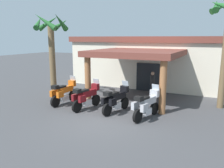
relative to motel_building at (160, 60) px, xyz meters
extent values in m
plane|color=#424244|center=(-0.01, -10.43, -2.06)|extent=(80.00, 80.00, 0.00)
cube|color=silver|center=(0.00, 0.17, -0.26)|extent=(13.81, 6.93, 3.60)
cube|color=#1E2328|center=(-0.01, -3.33, -1.01)|extent=(1.80, 0.11, 2.10)
cube|color=brown|center=(-0.02, -5.85, 0.95)|extent=(5.41, 5.19, 0.35)
cylinder|color=#9E663D|center=(-2.33, -8.03, -0.64)|extent=(0.37, 0.37, 2.83)
cylinder|color=#9E663D|center=(2.26, -8.05, -0.64)|extent=(0.37, 0.37, 2.83)
cube|color=brown|center=(0.00, 0.17, 1.76)|extent=(14.21, 7.33, 0.44)
cylinder|color=black|center=(-3.45, -8.10, -1.73)|extent=(0.18, 0.67, 0.66)
cylinder|color=black|center=(-3.55, -9.64, -1.73)|extent=(0.18, 0.67, 0.66)
cube|color=silver|center=(-3.50, -8.89, -1.69)|extent=(0.36, 0.58, 0.32)
cube|color=orange|center=(-3.49, -8.75, -1.18)|extent=(0.37, 1.17, 0.34)
cube|color=black|center=(-3.51, -9.09, -0.96)|extent=(0.32, 0.62, 0.10)
cube|color=orange|center=(-3.45, -8.12, -0.91)|extent=(0.45, 0.27, 0.36)
cube|color=#B2BCC6|center=(-3.44, -8.04, -0.63)|extent=(0.41, 0.14, 0.36)
cube|color=orange|center=(-3.80, -9.48, -1.30)|extent=(0.21, 0.45, 0.36)
cube|color=orange|center=(-3.28, -9.51, -1.30)|extent=(0.21, 0.45, 0.36)
cube|color=black|center=(-3.55, -9.59, -0.89)|extent=(0.38, 0.34, 0.22)
cylinder|color=black|center=(-1.61, -8.33, -1.73)|extent=(0.26, 0.67, 0.66)
cylinder|color=black|center=(-1.89, -9.86, -1.73)|extent=(0.26, 0.67, 0.66)
cube|color=silver|center=(-1.75, -9.12, -1.69)|extent=(0.41, 0.61, 0.32)
cube|color=maroon|center=(-1.73, -8.97, -1.18)|extent=(0.50, 1.19, 0.34)
cube|color=black|center=(-1.79, -9.32, -0.96)|extent=(0.38, 0.64, 0.10)
cube|color=maroon|center=(-1.61, -8.35, -0.91)|extent=(0.48, 0.31, 0.36)
cube|color=#B2BCC6|center=(-1.60, -8.27, -0.63)|extent=(0.41, 0.19, 0.36)
cube|color=maroon|center=(-2.11, -9.66, -1.30)|extent=(0.26, 0.47, 0.36)
cube|color=maroon|center=(-1.60, -9.76, -1.30)|extent=(0.26, 0.47, 0.36)
cube|color=black|center=(-1.88, -9.81, -0.89)|extent=(0.41, 0.38, 0.22)
cylinder|color=black|center=(0.16, -8.15, -1.73)|extent=(0.27, 0.67, 0.66)
cylinder|color=black|center=(-0.16, -9.67, -1.73)|extent=(0.27, 0.67, 0.66)
cube|color=silver|center=(0.00, -8.93, -1.69)|extent=(0.43, 0.61, 0.32)
cube|color=black|center=(0.03, -8.79, -1.18)|extent=(0.53, 1.19, 0.34)
cube|color=black|center=(-0.05, -9.13, -0.96)|extent=(0.40, 0.64, 0.10)
cube|color=black|center=(0.16, -8.17, -0.91)|extent=(0.48, 0.33, 0.36)
cube|color=#B2BCC6|center=(0.17, -8.09, -0.63)|extent=(0.42, 0.20, 0.36)
cube|color=black|center=(-0.38, -9.47, -1.30)|extent=(0.27, 0.47, 0.36)
cube|color=black|center=(0.13, -9.58, -1.30)|extent=(0.27, 0.47, 0.36)
cube|color=black|center=(-0.15, -9.62, -0.89)|extent=(0.42, 0.39, 0.22)
cylinder|color=black|center=(1.93, -8.35, -1.73)|extent=(0.29, 0.67, 0.66)
cylinder|color=black|center=(1.57, -9.85, -1.73)|extent=(0.29, 0.67, 0.66)
cube|color=silver|center=(1.74, -9.13, -1.69)|extent=(0.44, 0.62, 0.32)
cube|color=#B2B2B7|center=(1.78, -8.98, -1.18)|extent=(0.56, 1.19, 0.34)
cube|color=black|center=(1.70, -9.32, -0.96)|extent=(0.41, 0.65, 0.10)
cube|color=#B2B2B7|center=(1.93, -8.37, -0.91)|extent=(0.48, 0.34, 0.36)
cube|color=#B2BCC6|center=(1.95, -8.29, -0.63)|extent=(0.42, 0.21, 0.36)
cube|color=#B2B2B7|center=(1.35, -9.65, -1.30)|extent=(0.28, 0.47, 0.36)
cube|color=#B2B2B7|center=(1.86, -9.77, -1.30)|extent=(0.28, 0.47, 0.36)
cube|color=black|center=(1.58, -9.81, -0.89)|extent=(0.43, 0.40, 0.22)
cylinder|color=black|center=(0.80, -5.09, -1.63)|extent=(0.14, 0.14, 0.86)
cylinder|color=black|center=(0.83, -4.91, -1.63)|extent=(0.14, 0.14, 0.86)
cylinder|color=#262626|center=(0.82, -5.00, -0.89)|extent=(0.32, 0.32, 0.61)
cylinder|color=#262626|center=(0.79, -5.22, -0.86)|extent=(0.09, 0.09, 0.58)
cylinder|color=#262626|center=(0.84, -4.78, -0.86)|extent=(0.09, 0.09, 0.58)
sphere|color=tan|center=(0.82, -5.00, -0.44)|extent=(0.23, 0.23, 0.23)
cylinder|color=brown|center=(-5.14, -7.89, 0.27)|extent=(0.39, 0.39, 4.67)
cone|color=#236028|center=(-4.40, -7.77, 2.85)|extent=(0.58, 1.48, 1.13)
cone|color=#236028|center=(-4.90, -7.18, 2.74)|extent=(1.56, 0.83, 0.81)
cone|color=#236028|center=(-5.72, -7.42, 2.86)|extent=(1.18, 1.35, 1.13)
cone|color=#236028|center=(-5.78, -8.27, 2.81)|extent=(1.07, 1.46, 1.01)
cone|color=#236028|center=(-4.92, -8.60, 2.86)|extent=(1.48, 0.76, 1.14)
cone|color=#236028|center=(4.57, -5.00, 3.58)|extent=(1.26, 1.15, 0.91)
cone|color=#236028|center=(4.33, -5.53, 3.59)|extent=(0.40, 1.35, 0.95)
cone|color=#236028|center=(4.58, -6.03, 3.54)|extent=(1.30, 1.14, 0.78)
camera|label=1|loc=(5.00, -19.46, 1.89)|focal=36.32mm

